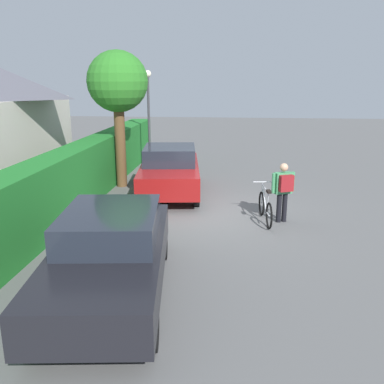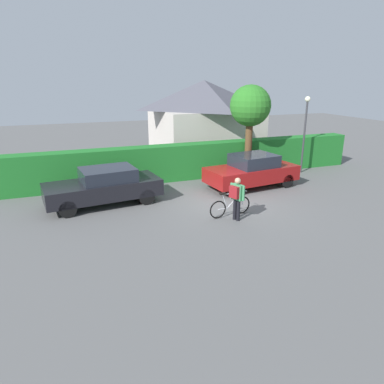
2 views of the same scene
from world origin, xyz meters
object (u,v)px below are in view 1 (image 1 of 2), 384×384
parked_car_near (110,253)px  street_lamp (149,106)px  tree_kerbside (118,84)px  parked_car_far (170,170)px  person_rider (284,187)px  bicycle (265,208)px

parked_car_near → street_lamp: size_ratio=1.17×
tree_kerbside → parked_car_far: bearing=-113.3°
parked_car_near → person_rider: person_rider is taller
parked_car_far → parked_car_near: bearing=180.0°
parked_car_near → tree_kerbside: tree_kerbside is taller
parked_car_near → person_rider: size_ratio=2.97×
bicycle → parked_car_far: bearing=48.9°
bicycle → street_lamp: (6.40, 4.35, 2.21)m
tree_kerbside → street_lamp: bearing=-7.2°
person_rider → street_lamp: street_lamp is taller
bicycle → tree_kerbside: size_ratio=0.38×
bicycle → street_lamp: bearing=34.2°
parked_car_far → bicycle: bearing=-131.1°
parked_car_near → tree_kerbside: size_ratio=1.02×
bicycle → person_rider: size_ratio=1.10×
parked_car_near → bicycle: size_ratio=2.70×
person_rider → tree_kerbside: size_ratio=0.34×
street_lamp → parked_car_far: bearing=-159.5°
parked_car_far → bicycle: (-2.54, -2.91, -0.40)m
parked_car_far → bicycle: parked_car_far is taller
parked_car_near → person_rider: (4.15, -3.36, 0.18)m
parked_car_far → bicycle: 3.89m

